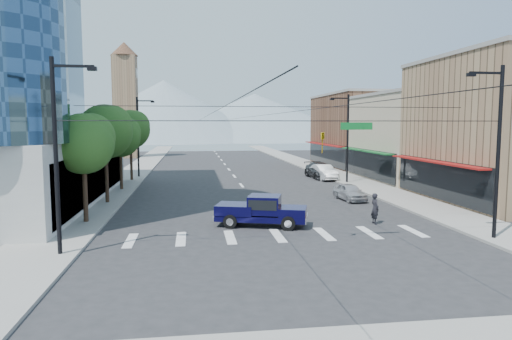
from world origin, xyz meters
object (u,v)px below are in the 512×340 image
at_px(pedestrian, 375,209).
at_px(parked_car_far, 320,170).
at_px(parked_car_mid, 324,172).
at_px(pickup_truck, 261,210).
at_px(parked_car_near, 350,192).

bearing_deg(pedestrian, parked_car_far, -12.11).
relative_size(parked_car_mid, parked_car_far, 0.84).
bearing_deg(parked_car_far, pickup_truck, -116.75).
distance_m(pedestrian, parked_car_near, 8.58).
relative_size(parked_car_near, parked_car_mid, 0.80).
relative_size(pickup_truck, parked_car_near, 1.47).
bearing_deg(parked_car_mid, parked_car_near, -102.14).
bearing_deg(parked_car_near, parked_car_mid, 76.78).
bearing_deg(pedestrian, pickup_truck, 82.59).
relative_size(pedestrian, parked_car_near, 0.48).
distance_m(parked_car_near, parked_car_mid, 13.54).
distance_m(parked_car_mid, parked_car_far, 1.49).
relative_size(parked_car_near, parked_car_far, 0.67).
bearing_deg(parked_car_mid, parked_car_far, 85.50).
xyz_separation_m(pickup_truck, parked_car_near, (8.36, 8.08, -0.29)).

